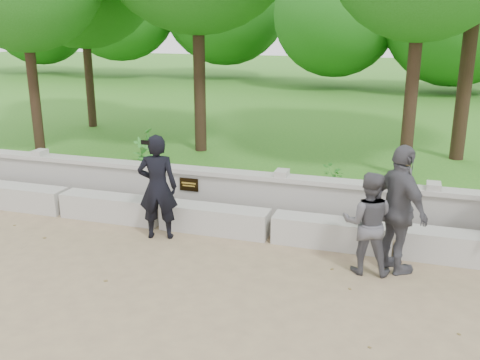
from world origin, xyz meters
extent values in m
plane|color=#95815B|center=(0.00, 0.00, 0.00)|extent=(80.00, 80.00, 0.00)
cube|color=#2B6F1D|center=(0.00, 14.00, 0.12)|extent=(40.00, 22.00, 0.25)
cube|color=#A6A49D|center=(-3.00, 1.90, 0.23)|extent=(1.90, 0.45, 0.45)
cube|color=#A6A49D|center=(-1.00, 1.90, 0.23)|extent=(1.90, 0.45, 0.45)
cube|color=#A6A49D|center=(1.00, 1.90, 0.23)|extent=(1.90, 0.45, 0.45)
cube|color=#A6A49D|center=(3.00, 1.90, 0.23)|extent=(1.90, 0.45, 0.45)
cube|color=#A6A49D|center=(5.00, 1.90, 0.23)|extent=(1.90, 0.45, 0.45)
cube|color=#9C9A93|center=(0.00, 2.60, 0.41)|extent=(12.50, 0.25, 0.82)
cube|color=#A6A49D|center=(0.00, 2.60, 0.86)|extent=(12.50, 0.35, 0.08)
cube|color=black|center=(0.30, 2.46, 0.62)|extent=(0.36, 0.02, 0.24)
imported|color=black|center=(0.20, 1.40, 0.88)|extent=(0.73, 0.58, 1.76)
cube|color=black|center=(0.20, 1.05, 1.70)|extent=(0.14, 0.06, 0.07)
imported|color=#4A494F|center=(3.60, 1.13, 0.75)|extent=(0.76, 0.61, 1.50)
imported|color=#48484D|center=(4.01, 1.28, 0.94)|extent=(1.05, 1.14, 1.87)
cylinder|color=#382619|center=(-5.61, 8.54, 2.16)|extent=(0.26, 0.26, 3.81)
cylinder|color=#382619|center=(-4.63, 4.66, 2.07)|extent=(0.25, 0.25, 3.64)
cylinder|color=#382619|center=(-1.08, 6.51, 2.47)|extent=(0.30, 0.30, 4.43)
cylinder|color=#382619|center=(4.03, 5.54, 2.23)|extent=(0.27, 0.27, 3.95)
cylinder|color=#382619|center=(5.21, 7.55, 2.71)|extent=(0.33, 0.33, 4.92)
imported|color=#398D2F|center=(-1.86, 4.72, 0.58)|extent=(0.37, 0.42, 0.66)
imported|color=#398D2F|center=(-1.53, 4.55, 0.59)|extent=(0.47, 0.46, 0.67)
imported|color=#398D2F|center=(2.73, 4.10, 0.51)|extent=(0.62, 0.62, 0.52)
imported|color=#398D2F|center=(-2.44, 6.21, 0.53)|extent=(0.31, 0.34, 0.56)
camera|label=1|loc=(4.02, -6.14, 3.48)|focal=40.00mm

